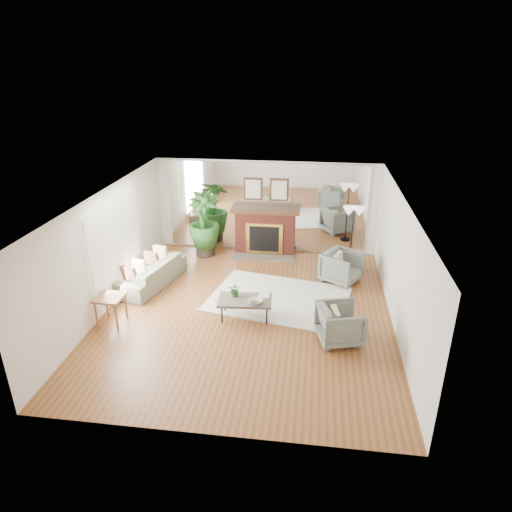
# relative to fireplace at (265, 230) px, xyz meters

# --- Properties ---
(ground) EXTENTS (7.00, 7.00, 0.00)m
(ground) POSITION_rel_fireplace_xyz_m (0.00, -3.26, -0.66)
(ground) COLOR brown
(ground) RESTS_ON ground
(wall_left) EXTENTS (0.02, 7.00, 2.50)m
(wall_left) POSITION_rel_fireplace_xyz_m (-2.99, -3.26, 0.59)
(wall_left) COLOR silver
(wall_left) RESTS_ON ground
(wall_right) EXTENTS (0.02, 7.00, 2.50)m
(wall_right) POSITION_rel_fireplace_xyz_m (2.99, -3.26, 0.59)
(wall_right) COLOR silver
(wall_right) RESTS_ON ground
(wall_back) EXTENTS (6.00, 0.02, 2.50)m
(wall_back) POSITION_rel_fireplace_xyz_m (0.00, 0.23, 0.59)
(wall_back) COLOR silver
(wall_back) RESTS_ON ground
(mirror_panel) EXTENTS (5.40, 0.04, 2.40)m
(mirror_panel) POSITION_rel_fireplace_xyz_m (0.00, 0.21, 0.59)
(mirror_panel) COLOR silver
(mirror_panel) RESTS_ON wall_back
(window_panel) EXTENTS (0.04, 2.40, 1.50)m
(window_panel) POSITION_rel_fireplace_xyz_m (-2.96, -2.86, 0.69)
(window_panel) COLOR #B2E09E
(window_panel) RESTS_ON wall_left
(fireplace) EXTENTS (1.85, 0.83, 2.05)m
(fireplace) POSITION_rel_fireplace_xyz_m (0.00, 0.00, 0.00)
(fireplace) COLOR maroon
(fireplace) RESTS_ON ground
(area_rug) EXTENTS (3.33, 2.67, 0.03)m
(area_rug) POSITION_rel_fireplace_xyz_m (0.61, -2.64, -0.64)
(area_rug) COLOR white
(area_rug) RESTS_ON ground
(coffee_table) EXTENTS (1.14, 0.72, 0.44)m
(coffee_table) POSITION_rel_fireplace_xyz_m (-0.01, -3.51, -0.26)
(coffee_table) COLOR #564F44
(coffee_table) RESTS_ON ground
(sofa) EXTENTS (1.25, 2.16, 0.59)m
(sofa) POSITION_rel_fireplace_xyz_m (-2.45, -2.30, -0.36)
(sofa) COLOR #6E715A
(sofa) RESTS_ON ground
(armchair_back) EXTENTS (1.13, 1.12, 0.76)m
(armchair_back) POSITION_rel_fireplace_xyz_m (2.02, -1.54, -0.28)
(armchair_back) COLOR slate
(armchair_back) RESTS_ON ground
(armchair_front) EXTENTS (0.99, 0.97, 0.74)m
(armchair_front) POSITION_rel_fireplace_xyz_m (1.89, -4.10, -0.29)
(armchair_front) COLOR slate
(armchair_front) RESTS_ON ground
(side_table) EXTENTS (0.56, 0.56, 0.61)m
(side_table) POSITION_rel_fireplace_xyz_m (-2.65, -4.08, -0.15)
(side_table) COLOR #97663C
(side_table) RESTS_ON ground
(potted_ficus) EXTENTS (0.94, 0.94, 1.78)m
(potted_ficus) POSITION_rel_fireplace_xyz_m (-1.60, -0.38, 0.29)
(potted_ficus) COLOR black
(potted_ficus) RESTS_ON ground
(floor_lamp) EXTENTS (0.55, 0.30, 1.68)m
(floor_lamp) POSITION_rel_fireplace_xyz_m (2.25, -0.88, 0.78)
(floor_lamp) COLOR black
(floor_lamp) RESTS_ON ground
(tabletop_plant) EXTENTS (0.28, 0.25, 0.28)m
(tabletop_plant) POSITION_rel_fireplace_xyz_m (-0.23, -3.41, -0.08)
(tabletop_plant) COLOR #295F23
(tabletop_plant) RESTS_ON coffee_table
(fruit_bowl) EXTENTS (0.35, 0.35, 0.07)m
(fruit_bowl) POSITION_rel_fireplace_xyz_m (0.22, -3.65, -0.19)
(fruit_bowl) COLOR #97663C
(fruit_bowl) RESTS_ON coffee_table
(book) EXTENTS (0.23, 0.30, 0.02)m
(book) POSITION_rel_fireplace_xyz_m (0.25, -3.32, -0.21)
(book) COLOR #97663C
(book) RESTS_ON coffee_table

